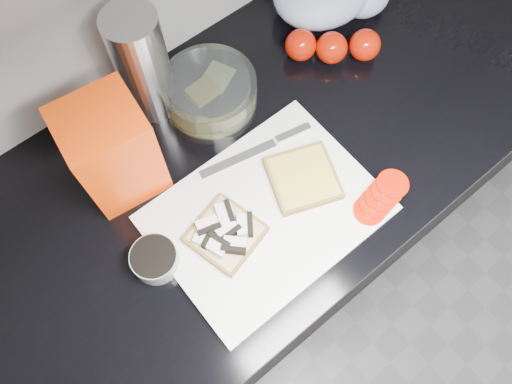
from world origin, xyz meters
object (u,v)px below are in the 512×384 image
Objects in this scene: bread_bag at (113,151)px; steel_canister at (143,65)px; glass_bowl at (210,94)px; cutting_board at (266,213)px.

steel_canister is at bearing 45.57° from bread_bag.
glass_bowl is at bearing -42.31° from steel_canister.
bread_bag is 0.89× the size of steel_canister.
steel_canister is at bearing 93.47° from cutting_board.
bread_bag is at bearing 124.92° from cutting_board.
glass_bowl reaches higher than cutting_board.
bread_bag reaches higher than glass_bowl.
steel_canister reaches higher than glass_bowl.
cutting_board is 0.27m from glass_bowl.
steel_canister is (-0.09, 0.08, 0.08)m from glass_bowl.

